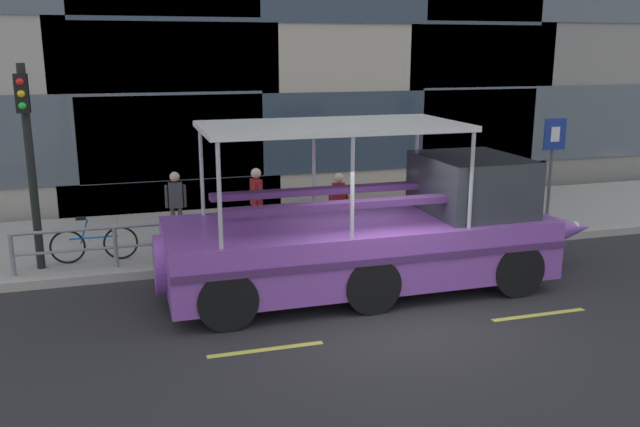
% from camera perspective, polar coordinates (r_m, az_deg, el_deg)
% --- Properties ---
extents(ground_plane, '(120.00, 120.00, 0.00)m').
position_cam_1_polar(ground_plane, '(11.77, 6.17, -8.46)').
color(ground_plane, '#2B2B2D').
extents(sidewalk, '(32.00, 4.80, 0.18)m').
position_cam_1_polar(sidewalk, '(16.77, -1.20, -1.23)').
color(sidewalk, '#A8A59E').
rests_on(sidewalk, ground_plane).
extents(curb_edge, '(32.00, 0.18, 0.18)m').
position_cam_1_polar(curb_edge, '(14.49, 1.43, -3.69)').
color(curb_edge, '#B2ADA3').
rests_on(curb_edge, ground_plane).
extents(lane_centreline, '(25.80, 0.12, 0.01)m').
position_cam_1_polar(lane_centreline, '(11.11, 7.75, -9.89)').
color(lane_centreline, '#DBD64C').
rests_on(lane_centreline, ground_plane).
extents(curb_guardrail, '(11.54, 0.09, 0.86)m').
position_cam_1_polar(curb_guardrail, '(14.41, -1.76, -1.01)').
color(curb_guardrail, gray).
rests_on(curb_guardrail, sidewalk).
extents(traffic_light_pole, '(0.24, 0.46, 4.02)m').
position_cam_1_polar(traffic_light_pole, '(14.00, -23.59, 5.17)').
color(traffic_light_pole, black).
rests_on(traffic_light_pole, sidewalk).
extents(parking_sign, '(0.60, 0.12, 2.65)m').
position_cam_1_polar(parking_sign, '(17.35, 19.22, 4.87)').
color(parking_sign, '#4C4F54').
rests_on(parking_sign, sidewalk).
extents(leaned_bicycle, '(1.74, 0.46, 0.96)m').
position_cam_1_polar(leaned_bicycle, '(14.53, -18.69, -2.46)').
color(leaned_bicycle, black).
rests_on(leaned_bicycle, sidewalk).
extents(duck_tour_boat, '(8.92, 2.68, 3.17)m').
position_cam_1_polar(duck_tour_boat, '(12.74, 5.44, -1.69)').
color(duck_tour_boat, purple).
rests_on(duck_tour_boat, ground_plane).
extents(pedestrian_near_bow, '(0.35, 0.33, 1.57)m').
position_cam_1_polar(pedestrian_near_bow, '(16.84, 9.13, 2.28)').
color(pedestrian_near_bow, '#47423D').
rests_on(pedestrian_near_bow, sidewalk).
extents(pedestrian_mid_left, '(0.44, 0.24, 1.56)m').
position_cam_1_polar(pedestrian_mid_left, '(15.18, 1.58, 1.17)').
color(pedestrian_mid_left, '#47423D').
rests_on(pedestrian_mid_left, sidewalk).
extents(pedestrian_mid_right, '(0.24, 0.48, 1.69)m').
position_cam_1_polar(pedestrian_mid_right, '(15.15, -5.44, 1.38)').
color(pedestrian_mid_right, '#47423D').
rests_on(pedestrian_mid_right, sidewalk).
extents(pedestrian_near_stern, '(0.47, 0.22, 1.62)m').
position_cam_1_polar(pedestrian_near_stern, '(15.35, -12.19, 1.13)').
color(pedestrian_near_stern, '#47423D').
rests_on(pedestrian_near_stern, sidewalk).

